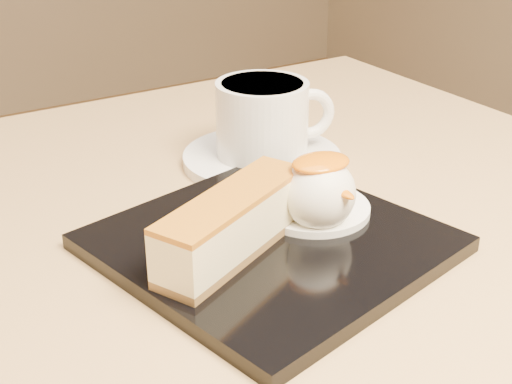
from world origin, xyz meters
TOP-DOWN VIEW (x-y plane):
  - dessert_plate at (0.01, -0.00)m, footprint 0.26×0.26m
  - cheesecake at (-0.03, -0.01)m, footprint 0.14×0.09m
  - cream_smear at (0.06, 0.01)m, footprint 0.09×0.09m
  - ice_cream_scoop at (0.05, -0.01)m, footprint 0.06×0.06m
  - mango_sauce at (0.05, -0.00)m, footprint 0.05×0.04m
  - mint_sprig at (0.03, 0.04)m, footprint 0.03×0.02m
  - saucer at (0.09, 0.14)m, footprint 0.15×0.15m
  - coffee_cup at (0.09, 0.14)m, footprint 0.11×0.09m

SIDE VIEW (x-z plane):
  - saucer at x=0.09m, z-range 0.72..0.73m
  - dessert_plate at x=0.01m, z-range 0.72..0.73m
  - cream_smear at x=0.06m, z-range 0.73..0.74m
  - mint_sprig at x=0.03m, z-range 0.74..0.74m
  - cheesecake at x=-0.03m, z-range 0.73..0.78m
  - ice_cream_scoop at x=0.05m, z-range 0.73..0.79m
  - coffee_cup at x=0.09m, z-range 0.73..0.80m
  - mango_sauce at x=0.05m, z-range 0.78..0.79m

